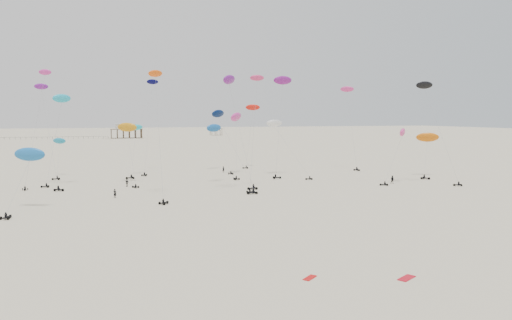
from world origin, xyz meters
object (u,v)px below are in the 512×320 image
object	(u,v)px
pavilion_main	(126,132)
spectator_0	(115,198)
rig_0	(350,114)
rig_9	(134,145)
pavilion_small	(216,131)
rig_4	(216,132)

from	to	relation	value
pavilion_main	spectator_0	size ratio (longest dim) A/B	10.53
rig_0	rig_9	xyz separation A→B (m)	(-61.06, 1.61, -7.88)
pavilion_small	spectator_0	distance (m)	298.50
pavilion_main	rig_0	distance (m)	229.38
pavilion_small	rig_4	distance (m)	250.49
pavilion_small	rig_4	world-z (taller)	rig_4
pavilion_small	rig_9	size ratio (longest dim) A/B	0.61
pavilion_small	rig_9	xyz separation A→B (m)	(-80.10, -251.74, 4.45)
pavilion_main	rig_0	size ratio (longest dim) A/B	0.87
pavilion_main	rig_4	size ratio (longest dim) A/B	1.21
pavilion_main	rig_0	world-z (taller)	rig_0
rig_0	rig_4	size ratio (longest dim) A/B	1.40
rig_9	pavilion_small	bearing A→B (deg)	-29.54
pavilion_main	rig_9	bearing A→B (deg)	-92.61
rig_0	rig_4	bearing A→B (deg)	-21.38
rig_9	spectator_0	world-z (taller)	rig_9
rig_9	pavilion_main	bearing A→B (deg)	-14.50
spectator_0	pavilion_small	bearing A→B (deg)	-79.02
rig_9	spectator_0	size ratio (longest dim) A/B	7.44
rig_4	spectator_0	size ratio (longest dim) A/B	8.70
pavilion_small	rig_4	size ratio (longest dim) A/B	0.52
pavilion_small	spectator_0	world-z (taller)	pavilion_small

